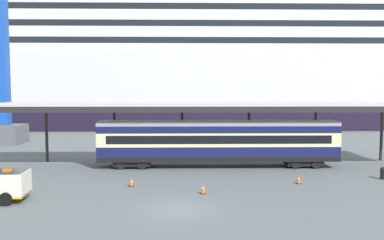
# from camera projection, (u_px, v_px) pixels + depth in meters

# --- Properties ---
(ground_plane) EXTENTS (400.00, 400.00, 0.00)m
(ground_plane) POSITION_uv_depth(u_px,v_px,m) (177.00, 210.00, 23.11)
(ground_plane) COLOR slate
(cruise_ship) EXTENTS (144.06, 25.96, 34.53)m
(cruise_ship) POSITION_uv_depth(u_px,v_px,m) (228.00, 65.00, 78.49)
(cruise_ship) COLOR black
(cruise_ship) RESTS_ON ground
(platform_canopy) EXTENTS (38.91, 5.61, 5.75)m
(platform_canopy) POSITION_uv_depth(u_px,v_px,m) (218.00, 106.00, 36.02)
(platform_canopy) COLOR silver
(platform_canopy) RESTS_ON ground
(train_carriage) EXTENTS (21.16, 2.81, 4.11)m
(train_carriage) POSITION_uv_depth(u_px,v_px,m) (218.00, 141.00, 35.82)
(train_carriage) COLOR black
(train_carriage) RESTS_ON ground
(traffic_cone_near) EXTENTS (0.36, 0.36, 0.67)m
(traffic_cone_near) POSITION_uv_depth(u_px,v_px,m) (203.00, 189.00, 26.60)
(traffic_cone_near) COLOR black
(traffic_cone_near) RESTS_ON ground
(traffic_cone_mid) EXTENTS (0.36, 0.36, 0.64)m
(traffic_cone_mid) POSITION_uv_depth(u_px,v_px,m) (299.00, 179.00, 29.48)
(traffic_cone_mid) COLOR black
(traffic_cone_mid) RESTS_ON ground
(traffic_cone_far) EXTENTS (0.36, 0.36, 0.61)m
(traffic_cone_far) POSITION_uv_depth(u_px,v_px,m) (131.00, 182.00, 28.69)
(traffic_cone_far) COLOR black
(traffic_cone_far) RESTS_ON ground
(dockside_crane) EXTENTS (10.47, 4.40, 50.49)m
(dockside_crane) POSITION_uv_depth(u_px,v_px,m) (4.00, 24.00, 50.30)
(dockside_crane) COLOR #595960
(dockside_crane) RESTS_ON ground
(quay_bollard) EXTENTS (0.48, 0.48, 0.96)m
(quay_bollard) POSITION_uv_depth(u_px,v_px,m) (383.00, 173.00, 30.90)
(quay_bollard) COLOR black
(quay_bollard) RESTS_ON ground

